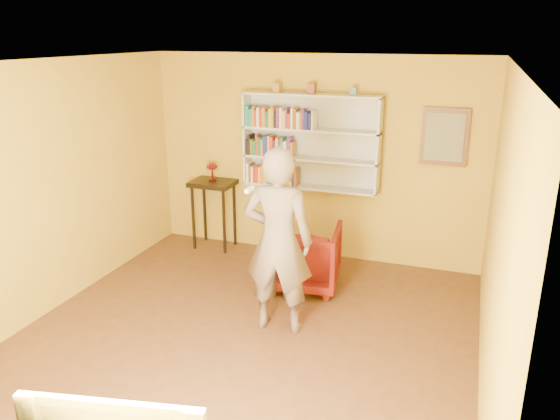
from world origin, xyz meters
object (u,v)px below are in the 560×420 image
object	(u,v)px
console_table	(213,193)
person	(278,241)
armchair	(304,256)
ruby_lustre	(212,168)
bookshelf	(312,142)

from	to	relation	value
console_table	person	xyz separation A→B (m)	(1.63, -1.83, 0.16)
armchair	person	world-z (taller)	person
console_table	armchair	world-z (taller)	console_table
ruby_lustre	bookshelf	bearing A→B (deg)	6.59
bookshelf	console_table	distance (m)	1.60
ruby_lustre	person	distance (m)	2.46
armchair	console_table	bearing A→B (deg)	-34.54
bookshelf	ruby_lustre	size ratio (longest dim) A/B	7.09
console_table	person	size ratio (longest dim) A/B	0.51
console_table	person	world-z (taller)	person
console_table	bookshelf	bearing A→B (deg)	6.59
person	console_table	bearing A→B (deg)	-54.07
ruby_lustre	armchair	bearing A→B (deg)	-26.56
console_table	ruby_lustre	distance (m)	0.35
ruby_lustre	armchair	world-z (taller)	ruby_lustre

